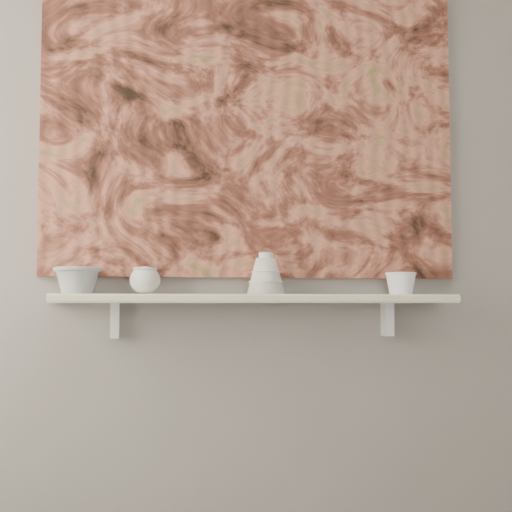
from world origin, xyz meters
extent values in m
plane|color=gray|center=(0.00, 1.60, 1.35)|extent=(3.60, 0.00, 3.60)
cube|color=silver|center=(0.00, 1.51, 0.92)|extent=(1.40, 0.18, 0.03)
cube|color=beige|center=(0.00, 1.41, 0.92)|extent=(1.40, 0.01, 0.02)
cube|color=silver|center=(-0.49, 1.57, 0.84)|extent=(0.03, 0.06, 0.12)
cube|color=silver|center=(0.49, 1.57, 0.84)|extent=(0.03, 0.06, 0.12)
cube|color=brown|center=(0.00, 1.59, 1.54)|extent=(1.50, 0.02, 1.10)
cube|color=black|center=(0.45, 1.57, 1.23)|extent=(0.09, 0.00, 0.08)
camera|label=1|loc=(-0.45, -0.92, 0.90)|focal=50.00mm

